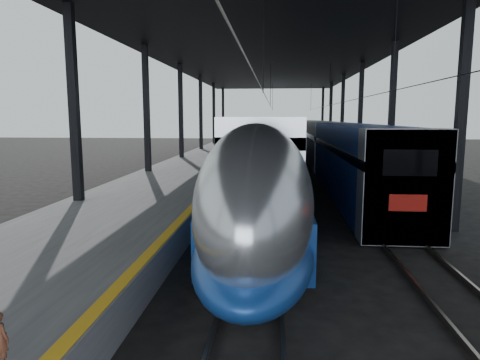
# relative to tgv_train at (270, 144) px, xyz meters

# --- Properties ---
(ground) EXTENTS (160.00, 160.00, 0.00)m
(ground) POSITION_rel_tgv_train_xyz_m (-2.00, -26.45, -2.10)
(ground) COLOR black
(ground) RESTS_ON ground
(platform) EXTENTS (6.00, 80.00, 1.00)m
(platform) POSITION_rel_tgv_train_xyz_m (-5.50, -6.45, -1.60)
(platform) COLOR #4C4C4F
(platform) RESTS_ON ground
(yellow_strip) EXTENTS (0.30, 80.00, 0.01)m
(yellow_strip) POSITION_rel_tgv_train_xyz_m (-2.70, -6.45, -1.10)
(yellow_strip) COLOR gold
(yellow_strip) RESTS_ON platform
(rails) EXTENTS (6.52, 80.00, 0.16)m
(rails) POSITION_rel_tgv_train_xyz_m (2.50, -6.45, -2.02)
(rails) COLOR slate
(rails) RESTS_ON ground
(canopy) EXTENTS (18.00, 75.00, 9.47)m
(canopy) POSITION_rel_tgv_train_xyz_m (-0.10, -6.45, 7.01)
(canopy) COLOR black
(canopy) RESTS_ON ground
(tgv_train) EXTENTS (3.14, 65.20, 4.49)m
(tgv_train) POSITION_rel_tgv_train_xyz_m (0.00, 0.00, 0.00)
(tgv_train) COLOR #AAACB1
(tgv_train) RESTS_ON ground
(second_train) EXTENTS (2.98, 56.05, 4.11)m
(second_train) POSITION_rel_tgv_train_xyz_m (5.00, 3.23, -0.02)
(second_train) COLOR navy
(second_train) RESTS_ON ground
(child) EXTENTS (0.34, 0.28, 0.80)m
(child) POSITION_rel_tgv_train_xyz_m (-3.29, -33.37, -0.70)
(child) COLOR #502A1A
(child) RESTS_ON platform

